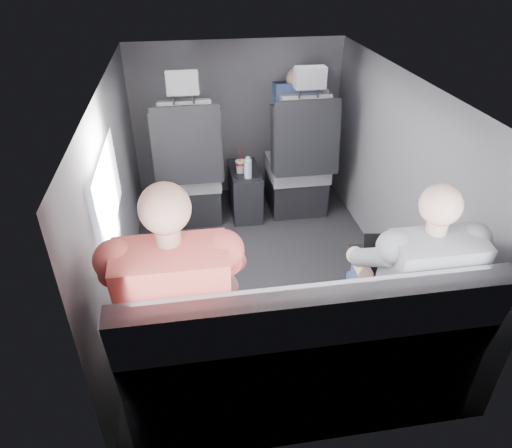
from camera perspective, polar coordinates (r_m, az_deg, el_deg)
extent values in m
plane|color=black|center=(3.27, 0.78, -6.20)|extent=(2.60, 2.60, 0.00)
plane|color=#B2B2AD|center=(2.65, 1.00, 17.33)|extent=(2.60, 2.60, 0.00)
cube|color=#56565B|center=(2.90, -16.96, 2.82)|extent=(0.02, 2.60, 1.35)
cube|color=#56565B|center=(3.16, 17.22, 5.33)|extent=(0.02, 2.60, 1.35)
cube|color=#56565B|center=(4.08, -2.32, 12.76)|extent=(1.80, 0.02, 1.35)
cube|color=#56565B|center=(1.88, 7.88, -14.32)|extent=(1.80, 0.02, 1.35)
cube|color=white|center=(2.53, -17.94, 4.02)|extent=(0.02, 0.75, 0.42)
cube|color=black|center=(3.54, 6.34, 11.64)|extent=(0.35, 0.11, 0.59)
cube|color=black|center=(3.92, -8.01, 3.20)|extent=(0.46, 0.48, 0.30)
cube|color=slate|center=(3.80, -8.26, 6.10)|extent=(0.48, 0.46, 0.14)
cube|color=slate|center=(3.47, -8.61, 10.16)|extent=(0.38, 0.18, 0.61)
cube|color=black|center=(3.49, -12.22, 9.38)|extent=(0.08, 0.21, 0.53)
cube|color=black|center=(3.49, -4.91, 9.99)|extent=(0.08, 0.21, 0.53)
cube|color=black|center=(3.41, -8.56, 9.60)|extent=(0.50, 0.11, 0.58)
cube|color=slate|center=(3.29, -9.22, 17.01)|extent=(0.22, 0.10, 0.15)
cube|color=black|center=(4.02, 4.90, 4.20)|extent=(0.46, 0.48, 0.30)
cube|color=slate|center=(3.90, 5.13, 7.05)|extent=(0.48, 0.46, 0.14)
cube|color=slate|center=(3.58, 6.17, 11.06)|extent=(0.38, 0.18, 0.61)
cube|color=black|center=(3.54, 2.64, 10.46)|extent=(0.08, 0.21, 0.53)
cube|color=black|center=(3.65, 9.54, 10.73)|extent=(0.08, 0.21, 0.53)
cube|color=black|center=(3.53, 6.43, 10.53)|extent=(0.50, 0.11, 0.58)
cube|color=slate|center=(3.41, 6.79, 17.73)|extent=(0.22, 0.10, 0.15)
cube|color=black|center=(3.89, -1.40, 4.10)|extent=(0.24, 0.48, 0.40)
cylinder|color=black|center=(3.68, -1.96, 5.99)|extent=(0.09, 0.09, 0.01)
cylinder|color=black|center=(3.70, -0.26, 6.12)|extent=(0.09, 0.09, 0.01)
cube|color=slate|center=(2.39, 5.15, -16.99)|extent=(1.60, 0.50, 0.45)
cube|color=slate|center=(1.91, 7.47, -13.15)|extent=(1.60, 0.17, 0.47)
cylinder|color=red|center=(3.71, -2.00, 7.59)|extent=(0.08, 0.08, 0.02)
cylinder|color=white|center=(3.70, -2.01, 7.85)|extent=(0.08, 0.08, 0.01)
cylinder|color=red|center=(3.67, -2.03, 8.83)|extent=(0.01, 0.01, 0.13)
cylinder|color=#B0D0EE|center=(3.64, -1.01, 6.93)|extent=(0.06, 0.06, 0.15)
cylinder|color=#B0D0EE|center=(3.60, -1.03, 8.20)|extent=(0.04, 0.04, 0.02)
cube|color=silver|center=(2.26, -9.27, -7.94)|extent=(0.40, 0.37, 0.02)
cube|color=silver|center=(2.24, -9.29, -7.97)|extent=(0.30, 0.25, 0.00)
cube|color=silver|center=(2.31, -9.34, -6.60)|extent=(0.11, 0.10, 0.00)
cube|color=silver|center=(2.07, -9.48, -8.00)|extent=(0.32, 0.23, 0.23)
cube|color=white|center=(2.07, -9.48, -7.92)|extent=(0.27, 0.20, 0.19)
cube|color=black|center=(2.52, 15.39, -4.03)|extent=(0.36, 0.27, 0.02)
cube|color=black|center=(2.50, 15.55, -4.02)|extent=(0.28, 0.16, 0.00)
cube|color=black|center=(2.56, 14.84, -2.94)|extent=(0.10, 0.06, 0.00)
cube|color=black|center=(2.35, 17.11, -3.73)|extent=(0.34, 0.11, 0.22)
cube|color=white|center=(2.35, 17.04, -3.67)|extent=(0.29, 0.09, 0.19)
cube|color=#313035|center=(2.23, -12.52, -11.45)|extent=(0.16, 0.47, 0.14)
cube|color=#313035|center=(2.22, -6.32, -10.98)|extent=(0.16, 0.47, 0.14)
cube|color=#313035|center=(2.61, -11.60, -12.44)|extent=(0.14, 0.14, 0.45)
cube|color=#313035|center=(2.60, -6.29, -12.04)|extent=(0.14, 0.14, 0.45)
cube|color=#B8563C|center=(1.89, -10.01, -9.54)|extent=(0.43, 0.29, 0.58)
sphere|color=tan|center=(1.67, -11.35, 1.94)|extent=(0.19, 0.19, 0.19)
cylinder|color=tan|center=(2.19, -15.50, -7.00)|extent=(0.12, 0.30, 0.13)
cylinder|color=tan|center=(2.17, -4.16, -6.10)|extent=(0.12, 0.30, 0.13)
cube|color=navy|center=(2.39, 15.04, -8.57)|extent=(0.14, 0.42, 0.12)
cube|color=navy|center=(2.47, 19.56, -7.86)|extent=(0.14, 0.42, 0.12)
cube|color=navy|center=(2.72, 12.46, -10.23)|extent=(0.12, 0.12, 0.45)
cube|color=navy|center=(2.80, 16.54, -9.58)|extent=(0.12, 0.12, 0.45)
cube|color=gray|center=(2.15, 20.48, -6.77)|extent=(0.38, 0.26, 0.52)
sphere|color=#DCAC96|center=(1.98, 22.10, 2.24)|extent=(0.17, 0.17, 0.17)
cylinder|color=#DCAC96|center=(2.32, 12.86, -4.83)|extent=(0.11, 0.26, 0.11)
cylinder|color=#DCAC96|center=(2.48, 21.14, -3.78)|extent=(0.11, 0.26, 0.11)
cube|color=navy|center=(3.92, 5.08, 13.48)|extent=(0.38, 0.24, 0.54)
sphere|color=tan|center=(3.86, 5.22, 17.64)|extent=(0.19, 0.19, 0.19)
cube|color=navy|center=(4.08, 4.69, 9.88)|extent=(0.32, 0.38, 0.11)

